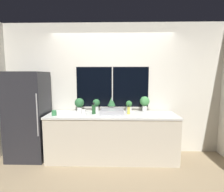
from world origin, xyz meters
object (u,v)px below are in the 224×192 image
object	(u,v)px
potted_plant_far_left	(79,103)
mug_white	(84,112)
sink	(112,111)
potted_plant_left	(96,104)
potted_plant_right	(129,106)
bottle_tall	(94,109)
refrigerator	(28,116)
soap_bottle	(129,110)
potted_plant_far_right	(145,102)
mug_green	(54,113)
potted_plant_center	(112,103)

from	to	relation	value
potted_plant_far_left	mug_white	distance (m)	0.31
sink	potted_plant_left	distance (m)	0.41
potted_plant_right	bottle_tall	bearing A→B (deg)	-160.35
sink	refrigerator	bearing A→B (deg)	-179.26
potted_plant_far_left	soap_bottle	xyz separation A→B (m)	(1.00, -0.25, -0.09)
potted_plant_right	soap_bottle	distance (m)	0.25
potted_plant_right	bottle_tall	xyz separation A→B (m)	(-0.70, -0.25, -0.02)
potted_plant_far_right	soap_bottle	world-z (taller)	potted_plant_far_right
potted_plant_far_left	mug_green	distance (m)	0.57
potted_plant_center	mug_green	xyz separation A→B (m)	(-1.06, -0.40, -0.13)
potted_plant_center	soap_bottle	xyz separation A→B (m)	(0.33, -0.25, -0.11)
potted_plant_left	soap_bottle	xyz separation A→B (m)	(0.65, -0.25, -0.08)
refrigerator	bottle_tall	size ratio (longest dim) A/B	7.64
bottle_tall	mug_green	distance (m)	0.74
potted_plant_far_left	soap_bottle	distance (m)	1.03
potted_plant_far_left	potted_plant_far_right	distance (m)	1.35
potted_plant_far_left	soap_bottle	world-z (taller)	potted_plant_far_left
refrigerator	sink	distance (m)	1.65
mug_green	potted_plant_far_right	bearing A→B (deg)	13.13
potted_plant_right	soap_bottle	world-z (taller)	potted_plant_right
potted_plant_left	potted_plant_right	bearing A→B (deg)	0.00
refrigerator	soap_bottle	bearing A→B (deg)	-0.00
sink	potted_plant_far_right	world-z (taller)	potted_plant_far_right
potted_plant_left	potted_plant_right	distance (m)	0.67
sink	bottle_tall	xyz separation A→B (m)	(-0.35, -0.02, 0.05)
refrigerator	potted_plant_left	distance (m)	1.35
soap_bottle	potted_plant_far_left	bearing A→B (deg)	166.10
potted_plant_far_right	mug_green	world-z (taller)	potted_plant_far_right
potted_plant_center	mug_green	world-z (taller)	potted_plant_center
potted_plant_center	mug_white	size ratio (longest dim) A/B	3.20
bottle_tall	potted_plant_left	bearing A→B (deg)	84.60
potted_plant_left	potted_plant_far_right	distance (m)	0.99
soap_bottle	bottle_tall	size ratio (longest dim) A/B	0.79
potted_plant_far_right	refrigerator	bearing A→B (deg)	-173.88
bottle_tall	potted_plant_right	bearing A→B (deg)	19.65
potted_plant_far_left	bottle_tall	bearing A→B (deg)	-37.13
potted_plant_far_right	mug_green	xyz separation A→B (m)	(-1.73, -0.40, -0.15)
potted_plant_right	mug_green	size ratio (longest dim) A/B	2.36
potted_plant_far_right	potted_plant_right	bearing A→B (deg)	180.00
potted_plant_right	mug_white	xyz separation A→B (m)	(-0.89, -0.25, -0.08)
refrigerator	potted_plant_far_right	world-z (taller)	refrigerator
sink	mug_white	xyz separation A→B (m)	(-0.55, -0.03, -0.01)
potted_plant_left	potted_plant_right	world-z (taller)	potted_plant_left
refrigerator	potted_plant_left	xyz separation A→B (m)	(1.31, 0.25, 0.20)
potted_plant_center	potted_plant_far_right	bearing A→B (deg)	0.00
potted_plant_right	potted_plant_far_left	bearing A→B (deg)	-180.00
sink	bottle_tall	bearing A→B (deg)	-176.43
refrigerator	potted_plant_far_right	bearing A→B (deg)	6.12
potted_plant_far_right	sink	bearing A→B (deg)	-161.14
potted_plant_far_left	refrigerator	bearing A→B (deg)	-165.57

